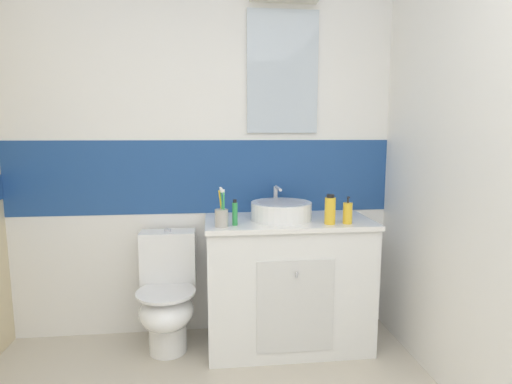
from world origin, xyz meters
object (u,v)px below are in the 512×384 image
object	(u,v)px
toothpaste_tube_upright	(235,213)
mouthwash_bottle	(330,210)
sink_basin	(281,210)
toilet	(167,296)
toothbrush_cup	(222,216)
soap_dispenser	(348,213)

from	to	relation	value
toothpaste_tube_upright	mouthwash_bottle	bearing A→B (deg)	-3.28
sink_basin	toilet	bearing A→B (deg)	177.47
toothbrush_cup	mouthwash_bottle	size ratio (longest dim) A/B	1.28
toilet	soap_dispenser	xyz separation A→B (m)	(1.11, -0.19, 0.56)
sink_basin	toothpaste_tube_upright	xyz separation A→B (m)	(-0.30, -0.13, 0.01)
soap_dispenser	toilet	bearing A→B (deg)	170.08
sink_basin	mouthwash_bottle	xyz separation A→B (m)	(0.27, -0.16, 0.03)
mouthwash_bottle	toothpaste_tube_upright	bearing A→B (deg)	176.72
toothbrush_cup	soap_dispenser	bearing A→B (deg)	-0.29
sink_basin	toilet	world-z (taller)	sink_basin
toothpaste_tube_upright	mouthwash_bottle	size ratio (longest dim) A/B	0.86
toothbrush_cup	toothpaste_tube_upright	world-z (taller)	toothbrush_cup
toilet	toothbrush_cup	xyz separation A→B (m)	(0.35, -0.19, 0.55)
sink_basin	soap_dispenser	world-z (taller)	sink_basin
toothbrush_cup	toilet	bearing A→B (deg)	151.34
toilet	toothpaste_tube_upright	xyz separation A→B (m)	(0.43, -0.16, 0.57)
toothbrush_cup	soap_dispenser	size ratio (longest dim) A/B	1.38
toothbrush_cup	toothpaste_tube_upright	distance (m)	0.09
sink_basin	mouthwash_bottle	distance (m)	0.32
sink_basin	toothpaste_tube_upright	distance (m)	0.33
soap_dispenser	mouthwash_bottle	distance (m)	0.11
soap_dispenser	mouthwash_bottle	world-z (taller)	mouthwash_bottle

